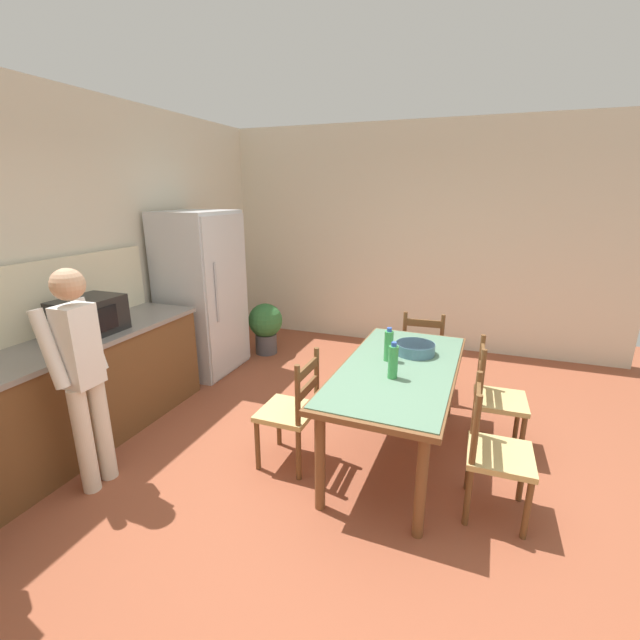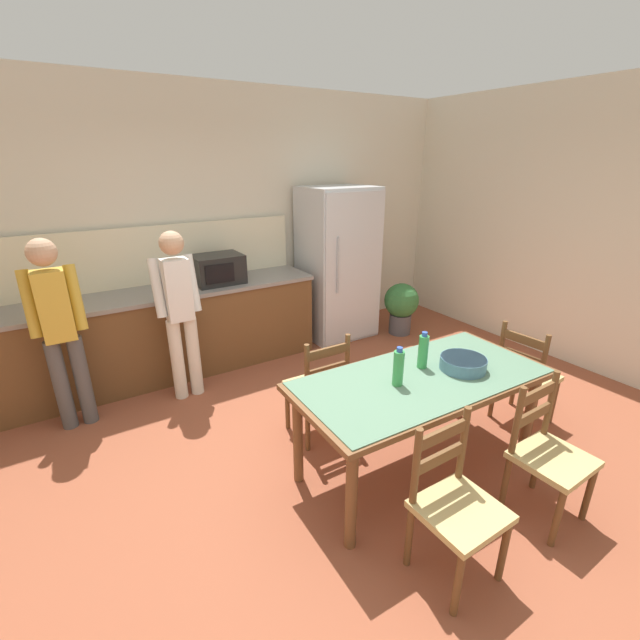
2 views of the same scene
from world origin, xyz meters
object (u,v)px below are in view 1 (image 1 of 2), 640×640
(chair_head_end, at_px, (422,354))
(bottle_off_centre, at_px, (389,345))
(bottle_near_centre, at_px, (393,362))
(chair_side_near_left, at_px, (494,453))
(person_at_counter, at_px, (81,370))
(chair_side_far_left, at_px, (292,411))
(potted_plant, at_px, (266,325))
(dining_table, at_px, (398,377))
(serving_bowl, at_px, (415,348))
(microwave, at_px, (89,316))
(chair_side_near_right, at_px, (495,398))
(refrigerator, at_px, (202,293))

(chair_head_end, bearing_deg, bottle_off_centre, 78.60)
(bottle_near_centre, distance_m, chair_side_near_left, 0.86)
(chair_side_near_left, relative_size, person_at_counter, 0.57)
(bottle_near_centre, height_order, chair_side_far_left, bottle_near_centre)
(chair_head_end, bearing_deg, potted_plant, -17.34)
(dining_table, bearing_deg, chair_head_end, -1.95)
(bottle_near_centre, distance_m, chair_side_far_left, 0.86)
(person_at_counter, bearing_deg, dining_table, -150.43)
(serving_bowl, bearing_deg, chair_side_near_left, -139.63)
(microwave, relative_size, dining_table, 0.27)
(microwave, bearing_deg, potted_plant, -11.38)
(person_at_counter, distance_m, potted_plant, 2.84)
(microwave, bearing_deg, chair_side_near_right, -73.91)
(dining_table, height_order, chair_side_near_left, chair_side_near_left)
(microwave, relative_size, chair_side_near_right, 0.55)
(chair_side_near_right, height_order, person_at_counter, person_at_counter)
(chair_side_far_left, bearing_deg, microwave, -83.94)
(refrigerator, xyz_separation_m, chair_head_end, (0.21, -2.49, -0.48))
(refrigerator, bearing_deg, bottle_near_centre, -116.27)
(dining_table, distance_m, chair_side_far_left, 0.86)
(microwave, xyz_separation_m, person_at_counter, (-0.57, -0.52, -0.17))
(bottle_near_centre, distance_m, person_at_counter, 2.13)
(dining_table, bearing_deg, bottle_off_centre, 47.94)
(chair_side_near_left, relative_size, potted_plant, 1.36)
(bottle_off_centre, height_order, potted_plant, bottle_off_centre)
(chair_side_near_right, bearing_deg, refrigerator, 78.01)
(microwave, relative_size, serving_bowl, 1.56)
(bottle_off_centre, bearing_deg, bottle_near_centre, -163.14)
(dining_table, height_order, person_at_counter, person_at_counter)
(chair_head_end, height_order, person_at_counter, person_at_counter)
(microwave, distance_m, dining_table, 2.56)
(dining_table, bearing_deg, chair_side_near_right, -62.40)
(bottle_off_centre, relative_size, potted_plant, 0.40)
(dining_table, distance_m, serving_bowl, 0.35)
(microwave, bearing_deg, dining_table, -77.64)
(serving_bowl, height_order, chair_head_end, chair_head_end)
(chair_side_near_left, xyz_separation_m, chair_side_near_right, (0.81, -0.02, 0.00))
(bottle_near_centre, xyz_separation_m, person_at_counter, (-0.88, 1.94, 0.00))
(potted_plant, bearing_deg, dining_table, -129.81)
(serving_bowl, distance_m, chair_head_end, 0.96)
(chair_head_end, bearing_deg, chair_side_far_left, 60.02)
(chair_side_near_right, xyz_separation_m, person_at_counter, (-1.49, 2.68, 0.45))
(bottle_off_centre, xyz_separation_m, person_at_counter, (-1.20, 1.85, 0.00))
(chair_side_far_left, xyz_separation_m, chair_side_near_right, (0.76, -1.46, 0.00))
(bottle_off_centre, distance_m, potted_plant, 2.54)
(microwave, height_order, chair_head_end, microwave)
(dining_table, distance_m, bottle_near_centre, 0.31)
(refrigerator, distance_m, bottle_near_centre, 2.72)
(dining_table, bearing_deg, serving_bowl, -13.19)
(refrigerator, xyz_separation_m, bottle_near_centre, (-1.21, -2.44, -0.03))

